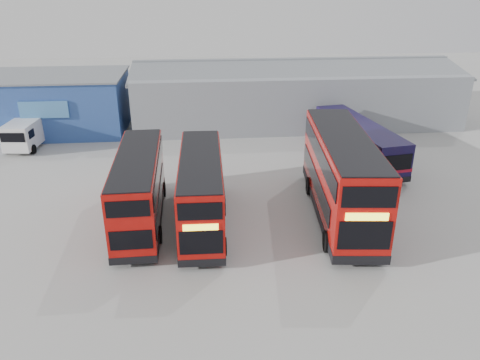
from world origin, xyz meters
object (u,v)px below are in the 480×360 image
double_decker_right (341,177)px  panel_van (28,131)px  maintenance_shed (292,92)px  double_decker_centre (201,192)px  single_decker_blue (358,142)px  office_block (58,102)px  double_decker_left (139,190)px

double_decker_right → panel_van: size_ratio=2.16×
panel_van → maintenance_shed: bearing=20.9°
double_decker_centre → single_decker_blue: 15.21m
maintenance_shed → double_decker_right: (-1.18, -20.88, -0.14)m
office_block → double_decker_left: office_block is taller
double_decker_centre → single_decker_blue: size_ratio=0.87×
office_block → single_decker_blue: (24.82, -10.04, -1.11)m
single_decker_blue → panel_van: bearing=-20.9°
office_block → double_decker_right: size_ratio=1.03×
maintenance_shed → panel_van: bearing=-164.6°
maintenance_shed → double_decker_right: bearing=-93.2°
panel_van → single_decker_blue: bearing=-6.4°
double_decker_centre → panel_van: double_decker_centre is taller
maintenance_shed → double_decker_left: bearing=-121.7°
double_decker_left → double_decker_centre: 3.54m
maintenance_shed → double_decker_centre: bearing=-113.6°
office_block → maintenance_shed: (22.00, 2.01, 0.02)m
double_decker_left → double_decker_centre: double_decker_left is taller
double_decker_left → office_block: bearing=-64.9°
double_decker_right → office_block: bearing=143.2°
double_decker_left → maintenance_shed: bearing=-122.8°
office_block → double_decker_right: 28.10m
double_decker_centre → single_decker_blue: double_decker_centre is taller
office_block → panel_van: 4.89m
office_block → panel_van: bearing=-108.3°
maintenance_shed → double_decker_right: maintenance_shed is taller
office_block → double_decker_centre: 23.05m
single_decker_blue → panel_van: 26.88m
maintenance_shed → panel_van: size_ratio=5.51×
office_block → single_decker_blue: 26.79m
office_block → double_decker_left: size_ratio=1.26×
maintenance_shed → double_decker_left: maintenance_shed is taller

